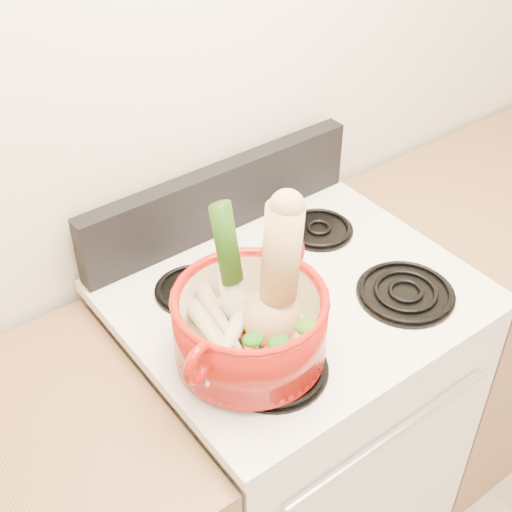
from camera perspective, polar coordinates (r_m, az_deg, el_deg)
wall_back at (r=1.67m, az=-4.19°, el=12.74°), size 3.50×0.02×2.60m
stove_body at (r=1.99m, az=2.70°, el=-13.35°), size 0.76×0.65×0.92m
cooktop at (r=1.64m, az=3.19°, el=-3.19°), size 0.78×0.67×0.03m
control_backsplash at (r=1.77m, az=-2.90°, el=4.59°), size 0.76×0.05×0.18m
oven_handle at (r=1.60m, az=10.97°, el=-13.87°), size 0.60×0.02×0.02m
burner_front_left at (r=1.45m, az=1.42°, el=-8.93°), size 0.22×0.22×0.02m
burner_front_right at (r=1.65m, az=11.89°, el=-2.84°), size 0.22×0.22×0.02m
burner_back_left at (r=1.63m, az=-5.11°, el=-2.61°), size 0.17×0.17×0.02m
burner_back_right at (r=1.81m, az=5.06°, el=2.21°), size 0.17×0.17×0.02m
dutch_oven at (r=1.42m, az=-0.49°, el=-5.57°), size 0.40×0.40×0.15m
pot_handle_left at (r=1.28m, az=-4.59°, el=-8.56°), size 0.09×0.05×0.09m
pot_handle_right at (r=1.49m, az=2.97°, el=-0.17°), size 0.09×0.05×0.09m
squash at (r=1.35m, az=1.27°, el=-1.82°), size 0.19×0.18×0.32m
leek at (r=1.37m, az=-1.91°, el=-1.24°), size 0.05×0.11×0.31m
ginger at (r=1.48m, az=-2.26°, el=-4.32°), size 0.10×0.08×0.05m
parsnip_0 at (r=1.41m, az=-2.33°, el=-6.88°), size 0.08×0.23×0.06m
parsnip_1 at (r=1.42m, az=-3.38°, el=-6.43°), size 0.06×0.20×0.06m
parsnip_2 at (r=1.44m, az=-2.41°, el=-5.10°), size 0.06×0.19×0.06m
parsnip_3 at (r=1.38m, az=-2.38°, el=-7.06°), size 0.19×0.14×0.06m
parsnip_4 at (r=1.42m, az=-2.87°, el=-5.02°), size 0.07×0.22×0.06m
carrot_0 at (r=1.40m, az=0.99°, el=-7.37°), size 0.10×0.17×0.05m
carrot_1 at (r=1.40m, az=-0.65°, el=-7.28°), size 0.10×0.15×0.04m
carrot_2 at (r=1.41m, az=1.36°, el=-6.49°), size 0.07×0.20×0.05m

